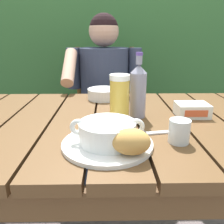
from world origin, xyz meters
The scene contains 13 objects.
dining_table centered at (0.00, 0.00, 0.67)m, with size 1.47×0.82×0.76m.
hedge_backdrop centered at (0.15, 1.48, 1.07)m, with size 4.06×0.89×2.37m.
chair_near_diner centered at (-0.05, 0.85, 0.47)m, with size 0.46×0.43×0.99m.
person_eating centered at (-0.06, 0.65, 0.71)m, with size 0.48×0.47×1.20m.
serving_plate centered at (-0.03, -0.22, 0.77)m, with size 0.27×0.27×0.01m.
soup_bowl centered at (-0.03, -0.22, 0.81)m, with size 0.22×0.17×0.07m.
bread_roll centered at (0.03, -0.30, 0.81)m, with size 0.11×0.09×0.07m.
beer_glass centered at (0.01, -0.03, 0.85)m, with size 0.07×0.07×0.18m.
beer_bottle centered at (0.09, 0.03, 0.87)m, with size 0.06×0.06×0.25m.
water_glass_small centered at (0.18, -0.21, 0.80)m, with size 0.06×0.06×0.07m.
butter_tub centered at (0.31, 0.03, 0.79)m, with size 0.13×0.10×0.05m.
table_knife centered at (0.09, -0.15, 0.76)m, with size 0.16×0.05×0.01m.
diner_bowl centered at (-0.05, 0.30, 0.79)m, with size 0.16×0.16×0.05m.
Camera 1 is at (-0.03, -0.83, 1.07)m, focal length 36.34 mm.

